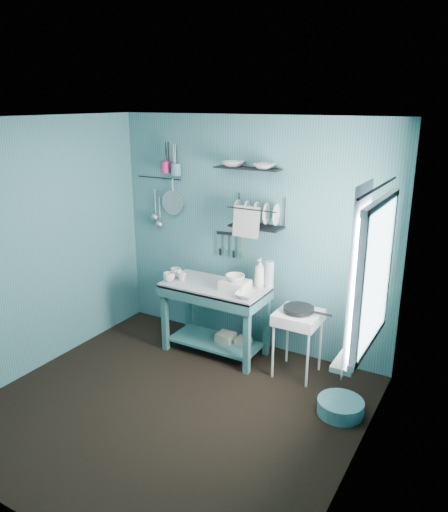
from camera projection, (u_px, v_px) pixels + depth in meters
The scene contains 36 objects.
floor at pixel (172, 407), 4.48m from camera, with size 3.20×3.20×0.00m, color black.
ceiling at pixel (161, 119), 3.73m from camera, with size 3.20×3.20×0.00m, color silver.
wall_back at pixel (250, 235), 5.35m from camera, with size 3.20×3.20×0.00m, color #3B7079.
wall_front at pixel (12, 352), 2.87m from camera, with size 3.20×3.20×0.00m, color #3B7079.
wall_left at pixel (35, 248), 4.87m from camera, with size 3.00×3.00×0.00m, color #3B7079.
wall_right at pixel (360, 316), 3.34m from camera, with size 3.00×3.00×0.00m, color #3B7079.
work_counter at pixel (215, 319), 5.35m from camera, with size 1.10×0.55×0.78m, color #2F6263.
mug_left at pixel (169, 277), 5.32m from camera, with size 0.12×0.12×0.10m, color silver.
mug_mid at pixel (182, 276), 5.35m from camera, with size 0.10×0.10×0.09m, color silver.
mug_right at pixel (176, 273), 5.46m from camera, with size 0.12×0.12×0.10m, color silver.
wash_tub at pixel (235, 285), 5.08m from camera, with size 0.28×0.22×0.10m, color silver.
tub_bowl at pixel (235, 278), 5.06m from camera, with size 0.20×0.20×0.06m, color silver.
soap_bottle at pixel (260, 273), 5.15m from camera, with size 0.12×0.12×0.30m, color silver.
water_bottle at pixel (269, 274), 5.12m from camera, with size 0.09×0.09×0.28m, color silver.
counter_bowl at pixel (246, 295), 4.89m from camera, with size 0.22×0.22×0.05m, color silver.
hotplate_stand at pixel (297, 343), 4.93m from camera, with size 0.42×0.42×0.67m, color silver.
frying_pan at pixel (299, 309), 4.82m from camera, with size 0.30×0.30×0.04m, color black.
knife_strip at pixel (231, 234), 5.43m from camera, with size 0.32×0.02×0.03m, color black.
dish_rack at pixel (257, 212), 5.09m from camera, with size 0.55×0.24×0.32m, color black.
upper_shelf at pixel (248, 168), 5.04m from camera, with size 0.70×0.18×0.01m, color black.
shelf_bowl_left at pixel (233, 164), 5.11m from camera, with size 0.22×0.22×0.05m, color silver.
shelf_bowl_right at pixel (265, 163), 4.93m from camera, with size 0.21×0.21×0.05m, color silver.
utensil_cup_magenta at pixel (166, 167), 5.57m from camera, with size 0.11×0.11×0.13m, color #B9225A.
utensil_cup_teal at pixel (176, 169), 5.51m from camera, with size 0.11×0.11×0.13m, color teal.
colander at pixel (173, 203), 5.69m from camera, with size 0.28×0.28×0.03m, color #A6A8AF.
ladle_outer at pixel (155, 202), 5.83m from camera, with size 0.01×0.01×0.30m, color #A6A8AF.
ladle_inner at pixel (160, 210), 5.83m from camera, with size 0.01×0.01×0.30m, color #A6A8AF.
hook_rail at pixel (159, 178), 5.72m from camera, with size 0.01×0.01×0.60m, color black.
window_glass at pixel (377, 275), 3.68m from camera, with size 1.10×1.10×0.00m, color white.
windowsill at pixel (359, 345), 3.89m from camera, with size 0.16×0.95×0.04m, color silver.
curtain at pixel (357, 280), 3.44m from camera, with size 1.35×1.35×0.00m, color white.
curtain_rod at pixel (379, 187), 3.50m from camera, with size 0.02×0.02×1.05m, color black.
potted_plant at pixel (366, 303), 4.06m from camera, with size 0.25×0.25×0.44m, color #2A5D25.
storage_tin_large at pixel (226, 343), 5.43m from camera, with size 0.18×0.18×0.22m, color gray.
storage_tin_small at pixel (243, 347), 5.36m from camera, with size 0.15×0.15×0.20m, color gray.
floor_basin at pixel (340, 407), 4.37m from camera, with size 0.41×0.41×0.13m, color teal.
Camera 1 is at (2.35, -3.11, 2.64)m, focal length 35.00 mm.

